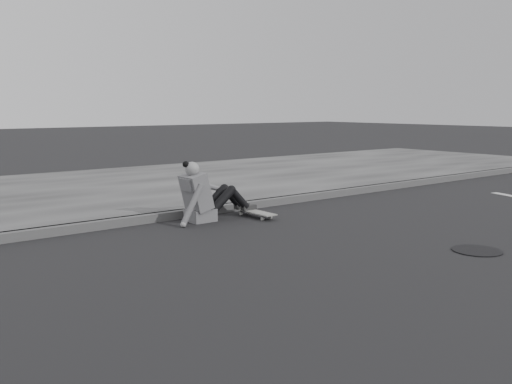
# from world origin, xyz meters

# --- Properties ---
(ground) EXTENTS (80.00, 80.00, 0.00)m
(ground) POSITION_xyz_m (0.00, 0.00, 0.00)
(ground) COLOR black
(ground) RESTS_ON ground
(curb) EXTENTS (24.00, 0.16, 0.12)m
(curb) POSITION_xyz_m (0.00, 2.58, 0.06)
(curb) COLOR #454545
(curb) RESTS_ON ground
(sidewalk) EXTENTS (24.00, 6.00, 0.12)m
(sidewalk) POSITION_xyz_m (0.00, 5.60, 0.06)
(sidewalk) COLOR #3D3D3D
(sidewalk) RESTS_ON ground
(manhole) EXTENTS (0.55, 0.55, 0.01)m
(manhole) POSITION_xyz_m (0.94, -1.18, 0.01)
(manhole) COLOR black
(manhole) RESTS_ON ground
(skateboard) EXTENTS (0.20, 0.78, 0.09)m
(skateboard) POSITION_xyz_m (0.21, 1.95, 0.07)
(skateboard) COLOR gray
(skateboard) RESTS_ON ground
(seated_woman) EXTENTS (1.38, 0.46, 0.88)m
(seated_woman) POSITION_xyz_m (-0.53, 2.20, 0.36)
(seated_woman) COLOR #58585B
(seated_woman) RESTS_ON ground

